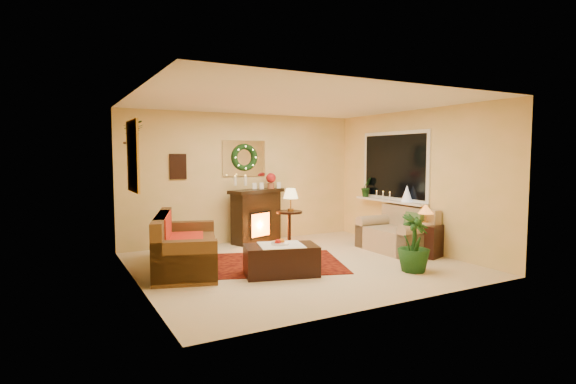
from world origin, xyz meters
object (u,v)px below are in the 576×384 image
fireplace (256,215)px  coffee_table (281,261)px  loveseat (396,229)px  side_table_round (289,228)px  end_table_square (427,241)px  sofa (187,242)px

fireplace → coffee_table: (-0.73, -2.50, -0.34)m
loveseat → side_table_round: size_ratio=2.10×
loveseat → coffee_table: bearing=-169.9°
loveseat → end_table_square: bearing=-70.7°
side_table_round → coffee_table: 2.29m
loveseat → end_table_square: (0.20, -0.57, -0.15)m
side_table_round → sofa: bearing=-157.9°
fireplace → side_table_round: 0.75m
loveseat → coffee_table: loveseat is taller
coffee_table → side_table_round: bearing=74.0°
side_table_round → end_table_square: bearing=-52.0°
loveseat → end_table_square: loveseat is taller
side_table_round → coffee_table: (-1.19, -1.95, -0.12)m
loveseat → side_table_round: (-1.42, 1.49, -0.09)m
side_table_round → loveseat: bearing=-46.5°
sofa → coffee_table: bearing=-24.6°
sofa → side_table_round: sofa is taller
fireplace → side_table_round: size_ratio=1.65×
sofa → loveseat: size_ratio=1.44×
sofa → fireplace: size_ratio=1.83×
sofa → end_table_square: 4.09m
fireplace → coffee_table: fireplace is taller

